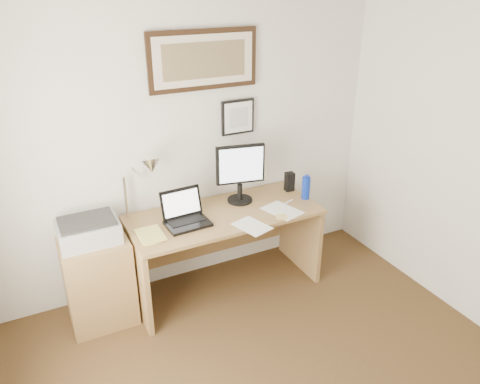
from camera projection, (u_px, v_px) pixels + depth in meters
wall_back at (189, 146)px, 3.94m from camera, size 3.50×0.02×2.50m
side_cabinet at (99, 282)px, 3.68m from camera, size 0.50×0.40×0.73m
water_bottle at (306, 188)px, 4.12m from camera, size 0.07×0.07×0.21m
bottle_cap at (307, 176)px, 4.07m from camera, size 0.04×0.04×0.02m
speaker at (289, 182)px, 4.28m from camera, size 0.08×0.07×0.18m
paper_sheet_a at (252, 226)px, 3.70m from camera, size 0.28×0.33×0.00m
paper_sheet_b at (282, 211)px, 3.94m from camera, size 0.30×0.37×0.00m
sticky_pad at (282, 217)px, 3.83m from camera, size 0.11×0.11×0.01m
marker_pen at (287, 202)px, 4.07m from camera, size 0.14×0.06×0.02m
book at (138, 238)px, 3.52m from camera, size 0.19×0.26×0.02m
desk at (220, 233)px, 4.08m from camera, size 1.60×0.70×0.75m
laptop at (185, 216)px, 3.74m from camera, size 0.35×0.31×0.26m
lcd_monitor at (240, 171)px, 3.99m from camera, size 0.42×0.22×0.52m
printer at (88, 230)px, 3.50m from camera, size 0.44×0.34×0.18m
desk_lamp at (149, 169)px, 3.64m from camera, size 0.29×0.27×0.53m
picture_large at (204, 60)px, 3.68m from camera, size 0.92×0.04×0.47m
picture_small at (238, 117)px, 4.01m from camera, size 0.30×0.03×0.30m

